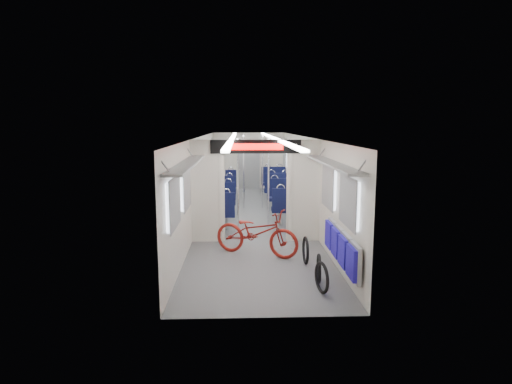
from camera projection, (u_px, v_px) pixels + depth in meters
carriage at (253, 168)px, 11.32m from camera, size 12.00×12.02×2.31m
bicycle at (256, 232)px, 8.65m from camera, size 1.89×1.36×0.95m
flip_bench at (341, 247)px, 7.24m from camera, size 0.12×2.15×0.57m
bike_hoop_a at (322, 279)px, 6.71m from camera, size 0.16×0.51×0.51m
bike_hoop_b at (319, 270)px, 7.14m from camera, size 0.11×0.51×0.51m
bike_hoop_c at (306, 252)px, 8.12m from camera, size 0.06×0.54×0.54m
seat_bay_near_left at (219, 203)px, 11.52m from camera, size 0.90×2.02×1.08m
seat_bay_near_right at (286, 199)px, 12.12m from camera, size 0.92×2.10×1.11m
seat_bay_far_left at (224, 185)px, 15.07m from camera, size 0.88×1.94×1.06m
seat_bay_far_right at (276, 182)px, 15.40m from camera, size 0.94×2.21×1.14m
stanchion_near_left at (238, 186)px, 10.37m from camera, size 0.04×0.04×2.30m
stanchion_near_right at (268, 185)px, 10.50m from camera, size 0.04×0.04×2.30m
stanchion_far_left at (244, 172)px, 13.39m from camera, size 0.04×0.04×2.30m
stanchion_far_right at (262, 172)px, 13.46m from camera, size 0.05×0.05×2.30m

